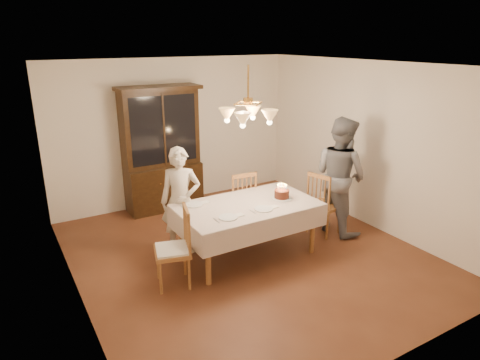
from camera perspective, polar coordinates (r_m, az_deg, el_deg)
ground at (r=6.16m, az=0.96°, el=-9.82°), size 5.00×5.00×0.00m
room_shell at (r=5.58m, az=1.05°, el=4.61°), size 5.00×5.00×5.00m
dining_table at (r=5.86m, az=1.00°, el=-3.94°), size 1.90×1.10×0.76m
china_hutch at (r=7.54m, az=-10.41°, el=3.76°), size 1.38×0.54×2.16m
chair_far_side at (r=6.68m, az=-0.09°, el=-3.28°), size 0.47×0.46×1.00m
chair_left_end at (r=5.32m, az=-8.92°, el=-9.36°), size 0.52×0.54×1.00m
chair_right_end at (r=6.73m, az=11.11°, el=-3.46°), size 0.52×0.53×1.00m
elderly_woman at (r=5.99m, az=-7.91°, el=-2.80°), size 0.66×0.58×1.53m
adult_in_grey at (r=6.73m, az=13.19°, el=0.59°), size 0.75×0.93×1.81m
birthday_cake at (r=6.05m, az=5.58°, el=-1.95°), size 0.30×0.30×0.21m
place_setting_near_left at (r=5.41m, az=-1.47°, el=-4.98°), size 0.39×0.24×0.02m
place_setting_near_right at (r=5.68m, az=3.28°, el=-3.85°), size 0.39×0.24×0.02m
place_setting_far_left at (r=5.85m, az=-6.03°, el=-3.23°), size 0.40×0.25×0.02m
chandelier at (r=5.50m, az=1.07°, el=8.61°), size 0.62×0.62×0.73m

